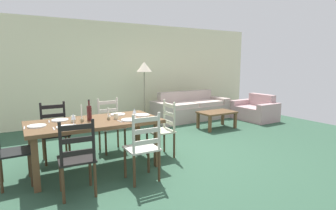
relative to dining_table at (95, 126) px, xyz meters
name	(u,v)px	position (x,y,z in m)	size (l,w,h in m)	color
ground_plane	(173,154)	(1.37, 0.01, -0.67)	(9.60, 9.60, 0.02)	#2D4F3A
wall_far	(112,72)	(1.37, 3.31, 0.69)	(9.60, 0.16, 2.70)	beige
dining_table	(95,126)	(0.00, 0.00, 0.00)	(1.90, 0.96, 0.75)	brown
dining_chair_near_left	(77,158)	(-0.42, -0.75, -0.19)	(0.45, 0.43, 0.96)	black
dining_chair_near_right	(143,147)	(0.44, -0.77, -0.19)	(0.43, 0.41, 0.96)	beige
dining_chair_far_left	(55,132)	(-0.48, 0.72, -0.19)	(0.42, 0.40, 0.96)	black
dining_chair_far_right	(111,125)	(0.48, 0.74, -0.19)	(0.44, 0.42, 0.96)	beige
dining_chair_head_west	(10,150)	(-1.12, -0.02, -0.19)	(0.41, 0.43, 0.96)	black
dining_chair_head_east	(163,129)	(1.16, -0.01, -0.19)	(0.41, 0.43, 0.96)	beige
dinner_plate_near_left	(66,127)	(-0.45, -0.25, 0.10)	(0.24, 0.24, 0.02)	white
fork_near_left	(54,129)	(-0.60, -0.25, 0.09)	(0.02, 0.17, 0.01)	silver
dinner_plate_near_right	(129,120)	(0.45, -0.25, 0.10)	(0.24, 0.24, 0.02)	white
fork_near_right	(120,121)	(0.30, -0.25, 0.09)	(0.02, 0.17, 0.01)	silver
dinner_plate_far_left	(60,120)	(-0.45, 0.25, 0.10)	(0.24, 0.24, 0.02)	white
fork_far_left	(49,122)	(-0.60, 0.25, 0.09)	(0.02, 0.17, 0.01)	silver
dinner_plate_far_right	(118,114)	(0.45, 0.25, 0.10)	(0.24, 0.24, 0.02)	white
fork_far_right	(109,116)	(0.30, 0.25, 0.09)	(0.02, 0.17, 0.01)	silver
dinner_plate_head_west	(37,126)	(-0.78, 0.00, 0.10)	(0.24, 0.24, 0.02)	white
fork_head_west	(24,128)	(-0.93, 0.00, 0.09)	(0.02, 0.17, 0.01)	silver
dinner_plate_head_east	(142,115)	(0.78, 0.00, 0.10)	(0.24, 0.24, 0.02)	white
fork_head_east	(134,116)	(0.63, 0.00, 0.09)	(0.02, 0.17, 0.01)	silver
wine_bottle	(89,113)	(-0.06, 0.04, 0.20)	(0.07, 0.07, 0.32)	#471919
wine_glass_near_left	(73,117)	(-0.33, -0.13, 0.20)	(0.06, 0.06, 0.16)	white
wine_glass_near_right	(134,111)	(0.58, -0.15, 0.20)	(0.06, 0.06, 0.16)	white
coffee_cup_primary	(116,116)	(0.31, -0.05, 0.13)	(0.07, 0.07, 0.09)	beige
coffee_cup_secondary	(73,119)	(-0.29, 0.07, 0.13)	(0.07, 0.07, 0.09)	beige
candle_tall	(82,117)	(-0.18, 0.02, 0.16)	(0.05, 0.05, 0.25)	#998C66
candle_short	(108,116)	(0.20, -0.04, 0.14)	(0.05, 0.05, 0.18)	#998C66
couch	(190,109)	(3.33, 2.30, -0.37)	(2.31, 0.89, 0.80)	#B29F96
coffee_table	(217,114)	(3.29, 1.09, -0.31)	(0.90, 0.56, 0.42)	brown
armchair_upholstered	(256,111)	(4.96, 1.34, -0.41)	(0.83, 1.18, 0.72)	#BD9699
standing_lamp	(144,71)	(1.99, 2.49, 0.75)	(0.40, 0.40, 1.64)	#332D28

